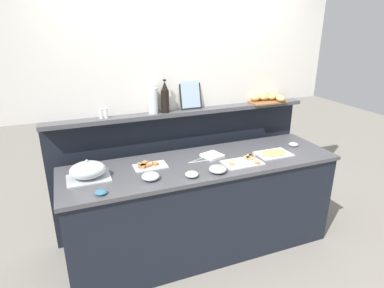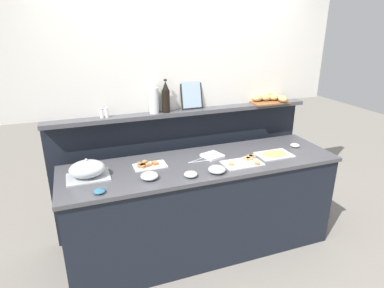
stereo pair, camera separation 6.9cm
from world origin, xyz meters
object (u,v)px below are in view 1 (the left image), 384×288
object	(u,v)px
cold_cuts_platter	(274,153)
glass_bowl_large	(192,174)
sandwich_platter_rear	(244,161)
salt_shaker	(101,114)
glass_bowl_small	(151,177)
serving_tongs	(197,161)
glass_bowl_medium	(218,169)
sandwich_platter_front	(148,166)
wine_bottle_dark	(165,98)
condiment_bowl_teal	(293,144)
condiment_bowl_cream	(76,166)
napkin_stack	(212,156)
serving_cloche	(88,171)
condiment_bowl_red	(101,192)
framed_picture	(190,95)
pepper_shaker	(106,113)
water_carafe	(153,101)
bread_basket	(268,98)

from	to	relation	value
cold_cuts_platter	glass_bowl_large	xyz separation A→B (m)	(-0.90, -0.16, 0.01)
sandwich_platter_rear	salt_shaker	world-z (taller)	salt_shaker
glass_bowl_small	serving_tongs	xyz separation A→B (m)	(0.48, 0.19, -0.02)
glass_bowl_large	serving_tongs	size ratio (longest dim) A/B	0.59
sandwich_platter_rear	glass_bowl_medium	bearing A→B (deg)	-162.86
sandwich_platter_front	wine_bottle_dark	xyz separation A→B (m)	(0.28, 0.38, 0.50)
glass_bowl_large	condiment_bowl_teal	world-z (taller)	glass_bowl_large
condiment_bowl_teal	serving_tongs	xyz separation A→B (m)	(-1.06, -0.01, -0.01)
condiment_bowl_cream	napkin_stack	xyz separation A→B (m)	(1.20, -0.21, -0.00)
serving_cloche	salt_shaker	bearing A→B (deg)	66.83
cold_cuts_platter	glass_bowl_medium	bearing A→B (deg)	-166.44
condiment_bowl_red	framed_picture	distance (m)	1.36
serving_cloche	glass_bowl_small	bearing A→B (deg)	-22.55
sandwich_platter_front	glass_bowl_small	world-z (taller)	glass_bowl_small
napkin_stack	pepper_shaker	distance (m)	1.05
sandwich_platter_rear	water_carafe	xyz separation A→B (m)	(-0.65, 0.61, 0.48)
water_carafe	framed_picture	bearing A→B (deg)	5.61
serving_cloche	water_carafe	bearing A→B (deg)	33.19
serving_cloche	serving_tongs	world-z (taller)	serving_cloche
cold_cuts_platter	salt_shaker	xyz separation A→B (m)	(-1.50, 0.55, 0.40)
salt_shaker	framed_picture	xyz separation A→B (m)	(0.88, 0.04, 0.10)
sandwich_platter_rear	cold_cuts_platter	xyz separation A→B (m)	(0.36, 0.07, -0.00)
cold_cuts_platter	glass_bowl_large	distance (m)	0.91
condiment_bowl_cream	glass_bowl_large	bearing A→B (deg)	-31.31
pepper_shaker	serving_tongs	bearing A→B (deg)	-31.65
serving_tongs	glass_bowl_small	bearing A→B (deg)	-157.99
cold_cuts_platter	condiment_bowl_cream	world-z (taller)	condiment_bowl_cream
condiment_bowl_red	water_carafe	xyz separation A→B (m)	(0.61, 0.73, 0.47)
glass_bowl_large	framed_picture	distance (m)	0.93
serving_cloche	condiment_bowl_cream	size ratio (longest dim) A/B	4.09
condiment_bowl_cream	sandwich_platter_front	bearing A→B (deg)	-19.87
condiment_bowl_cream	serving_cloche	bearing A→B (deg)	-73.03
cold_cuts_platter	condiment_bowl_teal	bearing A→B (deg)	20.29
glass_bowl_small	water_carafe	distance (m)	0.81
napkin_stack	water_carafe	bearing A→B (deg)	139.32
sandwich_platter_front	glass_bowl_small	xyz separation A→B (m)	(-0.04, -0.24, 0.01)
sandwich_platter_rear	pepper_shaker	xyz separation A→B (m)	(-1.10, 0.61, 0.40)
sandwich_platter_rear	condiment_bowl_teal	distance (m)	0.70
condiment_bowl_red	glass_bowl_large	bearing A→B (deg)	1.82
sandwich_platter_front	serving_tongs	world-z (taller)	sandwich_platter_front
sandwich_platter_rear	glass_bowl_medium	distance (m)	0.32
condiment_bowl_cream	pepper_shaker	size ratio (longest dim) A/B	0.95
salt_shaker	bread_basket	xyz separation A→B (m)	(1.79, 0.02, -0.00)
wine_bottle_dark	framed_picture	bearing A→B (deg)	9.94
condiment_bowl_teal	serving_tongs	world-z (taller)	condiment_bowl_teal
serving_cloche	glass_bowl_small	xyz separation A→B (m)	(0.46, -0.19, -0.05)
sandwich_platter_rear	glass_bowl_large	xyz separation A→B (m)	(-0.54, -0.09, 0.01)
serving_cloche	condiment_bowl_red	xyz separation A→B (m)	(0.06, -0.29, -0.06)
glass_bowl_small	condiment_bowl_red	xyz separation A→B (m)	(-0.40, -0.10, -0.01)
glass_bowl_medium	glass_bowl_small	xyz separation A→B (m)	(-0.56, 0.08, -0.00)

